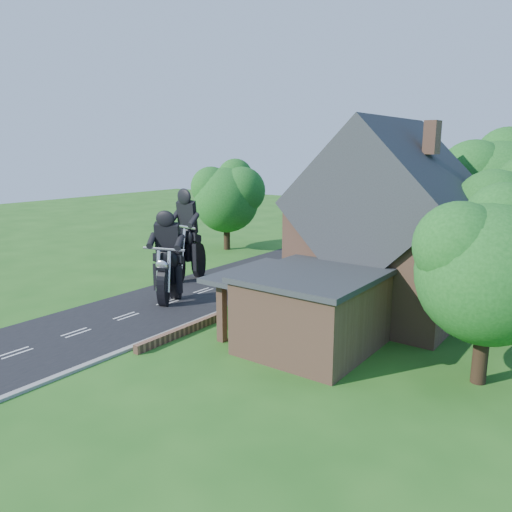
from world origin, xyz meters
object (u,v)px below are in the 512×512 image
Objects in this scene: motorcycle_lead at (170,289)px; motorcycle_follow at (189,267)px; annex at (310,309)px; house at (387,232)px; garden_wall at (279,292)px.

motorcycle_follow is (-2.69, 4.35, 0.12)m from motorcycle_lead.
annex reaches higher than motorcycle_lead.
garden_wall is at bearing -170.83° from house.
annex is at bearing -95.24° from house.
motorcycle_lead is at bearing 128.49° from motorcycle_follow.
motorcycle_follow is at bearing 157.30° from annex.
house is 12.47m from motorcycle_lead.
annex is (5.57, -5.80, 1.57)m from garden_wall.
motorcycle_lead is at bearing 174.99° from annex.
garden_wall is 2.15× the size of house.
house reaches higher than motorcycle_follow.
annex is 3.56× the size of motorcycle_follow.
garden_wall is at bearing -168.29° from motorcycle_follow.
motorcycle_follow is (-13.06, -1.60, -3.42)m from house.
motorcycle_lead is at bearing -130.22° from garden_wall.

